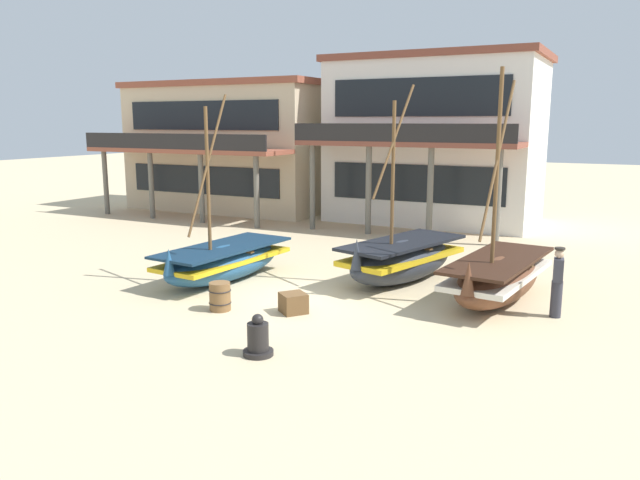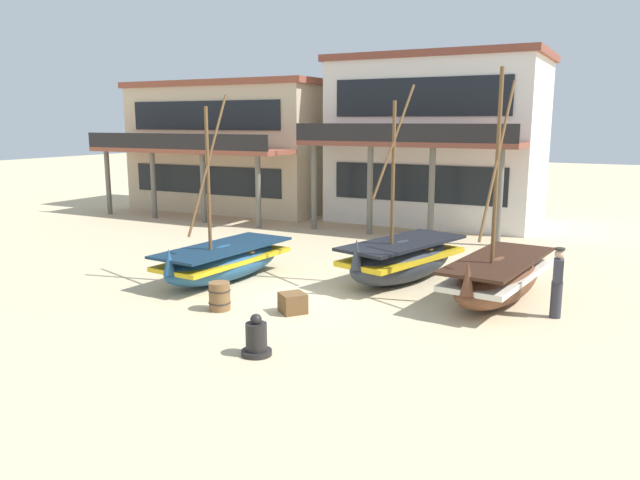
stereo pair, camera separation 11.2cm
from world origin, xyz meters
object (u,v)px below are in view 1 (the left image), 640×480
capstan_winch (258,339)px  harbor_building_annex (232,146)px  fishing_boat_near_left (402,259)px  fisherman_by_hull (557,283)px  fishing_boat_centre_large (223,261)px  wooden_barrel (220,296)px  harbor_building_main (435,140)px  fishing_boat_far_right (498,277)px  cargo_crate (293,303)px

capstan_winch → harbor_building_annex: harbor_building_annex is taller
fishing_boat_near_left → fisherman_by_hull: fishing_boat_near_left is taller
fishing_boat_centre_large → capstan_winch: fishing_boat_centre_large is taller
fisherman_by_hull → wooden_barrel: 8.07m
fishing_boat_centre_large → fisherman_by_hull: bearing=5.0°
fishing_boat_centre_large → harbor_building_annex: 15.41m
fishing_boat_centre_large → wooden_barrel: size_ratio=7.60×
harbor_building_main → harbor_building_annex: size_ratio=0.87×
harbor_building_main → fishing_boat_near_left: bearing=-77.3°
fishing_boat_far_right → wooden_barrel: bearing=-146.3°
wooden_barrel → harbor_building_annex: size_ratio=0.06×
cargo_crate → harbor_building_annex: 18.85m
fisherman_by_hull → harbor_building_main: bearing=118.4°
fishing_boat_far_right → fisherman_by_hull: 1.67m
cargo_crate → fisherman_by_hull: bearing=24.2°
capstan_winch → harbor_building_annex: size_ratio=0.08×
harbor_building_annex → fishing_boat_far_right: bearing=-34.6°
capstan_winch → wooden_barrel: bearing=139.9°
fishing_boat_near_left → fisherman_by_hull: bearing=-18.2°
harbor_building_annex → cargo_crate: bearing=-50.4°
fishing_boat_centre_large → wooden_barrel: 2.96m
fishing_boat_far_right → cargo_crate: 5.32m
harbor_building_annex → fishing_boat_centre_large: bearing=-55.9°
fishing_boat_far_right → harbor_building_main: 13.63m
fishing_boat_near_left → harbor_building_annex: (-13.17, 10.34, 2.62)m
fishing_boat_near_left → cargo_crate: 4.23m
wooden_barrel → harbor_building_main: 16.39m
fishing_boat_far_right → harbor_building_main: (-5.43, 12.11, 3.11)m
fisherman_by_hull → wooden_barrel: bearing=-156.4°
fishing_boat_centre_large → fisherman_by_hull: (9.05, 0.79, 0.27)m
wooden_barrel → harbor_building_main: harbor_building_main is taller
fishing_boat_far_right → cargo_crate: fishing_boat_far_right is taller
harbor_building_annex → fishing_boat_near_left: bearing=-38.1°
fishing_boat_far_right → cargo_crate: bearing=-142.1°
fishing_boat_far_right → fisherman_by_hull: (1.51, -0.70, 0.20)m
fishing_boat_near_left → fisherman_by_hull: size_ratio=3.31×
fisherman_by_hull → harbor_building_annex: harbor_building_annex is taller
fishing_boat_near_left → fisherman_by_hull: (4.38, -1.44, 0.17)m
fishing_boat_far_right → capstan_winch: (-3.43, -5.98, -0.31)m
fishing_boat_centre_large → cargo_crate: 3.82m
capstan_winch → wooden_barrel: 3.20m
wooden_barrel → fishing_boat_near_left: bearing=57.2°
fishing_boat_centre_large → fisherman_by_hull: fishing_boat_centre_large is taller
cargo_crate → wooden_barrel: bearing=-158.8°
fishing_boat_far_right → wooden_barrel: 7.07m
capstan_winch → harbor_building_annex: 21.42m
fishing_boat_near_left → capstan_winch: 6.75m
fishing_boat_near_left → fishing_boat_centre_large: size_ratio=1.05×
cargo_crate → harbor_building_main: (-1.25, 15.37, 3.50)m
fishing_boat_centre_large → harbor_building_main: 14.12m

